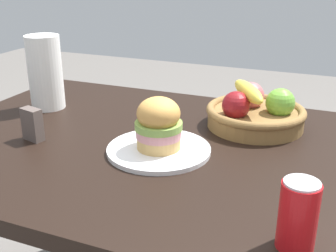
{
  "coord_description": "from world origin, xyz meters",
  "views": [
    {
      "loc": [
        0.38,
        -0.96,
        1.21
      ],
      "look_at": [
        -0.01,
        -0.02,
        0.81
      ],
      "focal_mm": 45.28,
      "sensor_mm": 36.0,
      "label": 1
    }
  ],
  "objects_px": {
    "fruit_basket": "(255,112)",
    "paper_towel_roll": "(45,72)",
    "sandwich": "(159,124)",
    "napkin_holder": "(32,124)",
    "soda_can": "(298,215)",
    "plate": "(159,150)"
  },
  "relations": [
    {
      "from": "sandwich",
      "to": "fruit_basket",
      "type": "bearing_deg",
      "value": 54.98
    },
    {
      "from": "fruit_basket",
      "to": "paper_towel_roll",
      "type": "distance_m",
      "value": 0.68
    },
    {
      "from": "sandwich",
      "to": "napkin_holder",
      "type": "xyz_separation_m",
      "value": [
        -0.35,
        -0.06,
        -0.03
      ]
    },
    {
      "from": "plate",
      "to": "napkin_holder",
      "type": "relative_size",
      "value": 2.98
    },
    {
      "from": "sandwich",
      "to": "soda_can",
      "type": "xyz_separation_m",
      "value": [
        0.37,
        -0.27,
        -0.01
      ]
    },
    {
      "from": "paper_towel_roll",
      "to": "plate",
      "type": "bearing_deg",
      "value": -20.93
    },
    {
      "from": "sandwich",
      "to": "soda_can",
      "type": "distance_m",
      "value": 0.46
    },
    {
      "from": "soda_can",
      "to": "fruit_basket",
      "type": "height_order",
      "value": "fruit_basket"
    },
    {
      "from": "soda_can",
      "to": "napkin_holder",
      "type": "relative_size",
      "value": 1.4
    },
    {
      "from": "paper_towel_roll",
      "to": "napkin_holder",
      "type": "height_order",
      "value": "paper_towel_roll"
    },
    {
      "from": "fruit_basket",
      "to": "soda_can",
      "type": "bearing_deg",
      "value": -71.45
    },
    {
      "from": "soda_can",
      "to": "paper_towel_roll",
      "type": "relative_size",
      "value": 0.53
    },
    {
      "from": "sandwich",
      "to": "paper_towel_roll",
      "type": "distance_m",
      "value": 0.52
    },
    {
      "from": "plate",
      "to": "sandwich",
      "type": "height_order",
      "value": "sandwich"
    },
    {
      "from": "soda_can",
      "to": "napkin_holder",
      "type": "height_order",
      "value": "soda_can"
    },
    {
      "from": "paper_towel_roll",
      "to": "fruit_basket",
      "type": "bearing_deg",
      "value": 7.35
    },
    {
      "from": "plate",
      "to": "paper_towel_roll",
      "type": "height_order",
      "value": "paper_towel_roll"
    },
    {
      "from": "fruit_basket",
      "to": "napkin_holder",
      "type": "bearing_deg",
      "value": -148.61
    },
    {
      "from": "plate",
      "to": "sandwich",
      "type": "xyz_separation_m",
      "value": [
        0.0,
        0.0,
        0.07
      ]
    },
    {
      "from": "plate",
      "to": "paper_towel_roll",
      "type": "bearing_deg",
      "value": 159.07
    },
    {
      "from": "fruit_basket",
      "to": "napkin_holder",
      "type": "distance_m",
      "value": 0.63
    },
    {
      "from": "napkin_holder",
      "to": "fruit_basket",
      "type": "bearing_deg",
      "value": 45.63
    }
  ]
}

